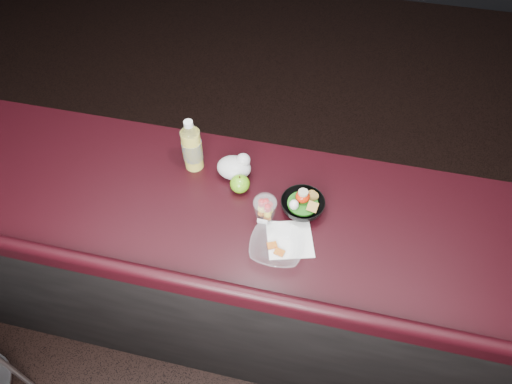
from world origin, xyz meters
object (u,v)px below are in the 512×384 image
fruit_cup (265,209)px  takeout_bowl (277,246)px  lemonade_bottle (192,148)px  green_apple (240,184)px  snack_bowl (302,204)px

fruit_cup → takeout_bowl: 0.15m
lemonade_bottle → green_apple: size_ratio=3.00×
green_apple → takeout_bowl: green_apple is taller
takeout_bowl → green_apple: bearing=128.8°
lemonade_bottle → fruit_cup: lemonade_bottle is taller
fruit_cup → green_apple: 0.17m
snack_bowl → lemonade_bottle: bearing=165.0°
lemonade_bottle → snack_bowl: size_ratio=1.17×
green_apple → takeout_bowl: (0.19, -0.24, -0.01)m
lemonade_bottle → green_apple: bearing=-21.2°
takeout_bowl → lemonade_bottle: bearing=141.5°
lemonade_bottle → green_apple: 0.24m
snack_bowl → takeout_bowl: bearing=-106.5°
takeout_bowl → fruit_cup: bearing=119.4°
fruit_cup → snack_bowl: (0.13, 0.07, -0.03)m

